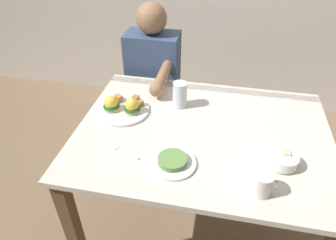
{
  "coord_description": "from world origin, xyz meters",
  "views": [
    {
      "loc": [
        0.06,
        -1.14,
        1.66
      ],
      "look_at": [
        -0.17,
        0.0,
        0.78
      ],
      "focal_mm": 32.62,
      "sensor_mm": 36.0,
      "label": 1
    }
  ],
  "objects_px": {
    "eggs_benedict_plate": "(122,107)",
    "water_glass_near": "(180,96)",
    "fruit_bowl": "(283,160)",
    "diner_person": "(153,79)",
    "dining_table": "(201,148)",
    "fork": "(123,151)",
    "coffee_mug": "(262,183)",
    "side_plate": "(172,162)"
  },
  "relations": [
    {
      "from": "coffee_mug",
      "to": "water_glass_near",
      "type": "relative_size",
      "value": 0.8
    },
    {
      "from": "eggs_benedict_plate",
      "to": "water_glass_near",
      "type": "xyz_separation_m",
      "value": [
        0.28,
        0.11,
        0.03
      ]
    },
    {
      "from": "fruit_bowl",
      "to": "diner_person",
      "type": "relative_size",
      "value": 0.11
    },
    {
      "from": "fruit_bowl",
      "to": "water_glass_near",
      "type": "relative_size",
      "value": 0.87
    },
    {
      "from": "eggs_benedict_plate",
      "to": "dining_table",
      "type": "bearing_deg",
      "value": -10.11
    },
    {
      "from": "water_glass_near",
      "to": "coffee_mug",
      "type": "bearing_deg",
      "value": -52.13
    },
    {
      "from": "coffee_mug",
      "to": "fruit_bowl",
      "type": "bearing_deg",
      "value": 60.05
    },
    {
      "from": "diner_person",
      "to": "water_glass_near",
      "type": "bearing_deg",
      "value": -58.62
    },
    {
      "from": "eggs_benedict_plate",
      "to": "diner_person",
      "type": "bearing_deg",
      "value": 86.83
    },
    {
      "from": "dining_table",
      "to": "water_glass_near",
      "type": "relative_size",
      "value": 8.66
    },
    {
      "from": "dining_table",
      "to": "eggs_benedict_plate",
      "type": "distance_m",
      "value": 0.45
    },
    {
      "from": "coffee_mug",
      "to": "water_glass_near",
      "type": "distance_m",
      "value": 0.65
    },
    {
      "from": "dining_table",
      "to": "coffee_mug",
      "type": "height_order",
      "value": "coffee_mug"
    },
    {
      "from": "fruit_bowl",
      "to": "eggs_benedict_plate",
      "type": "bearing_deg",
      "value": 163.0
    },
    {
      "from": "fruit_bowl",
      "to": "diner_person",
      "type": "height_order",
      "value": "diner_person"
    },
    {
      "from": "fruit_bowl",
      "to": "fork",
      "type": "distance_m",
      "value": 0.68
    },
    {
      "from": "eggs_benedict_plate",
      "to": "fruit_bowl",
      "type": "height_order",
      "value": "eggs_benedict_plate"
    },
    {
      "from": "fork",
      "to": "water_glass_near",
      "type": "height_order",
      "value": "water_glass_near"
    },
    {
      "from": "dining_table",
      "to": "fruit_bowl",
      "type": "distance_m",
      "value": 0.41
    },
    {
      "from": "coffee_mug",
      "to": "side_plate",
      "type": "distance_m",
      "value": 0.37
    },
    {
      "from": "eggs_benedict_plate",
      "to": "fork",
      "type": "distance_m",
      "value": 0.31
    },
    {
      "from": "eggs_benedict_plate",
      "to": "fruit_bowl",
      "type": "xyz_separation_m",
      "value": [
        0.77,
        -0.24,
        0.0
      ]
    },
    {
      "from": "dining_table",
      "to": "coffee_mug",
      "type": "bearing_deg",
      "value": -51.97
    },
    {
      "from": "water_glass_near",
      "to": "diner_person",
      "type": "height_order",
      "value": "diner_person"
    },
    {
      "from": "eggs_benedict_plate",
      "to": "fruit_bowl",
      "type": "relative_size",
      "value": 2.25
    },
    {
      "from": "water_glass_near",
      "to": "fruit_bowl",
      "type": "bearing_deg",
      "value": -35.26
    },
    {
      "from": "diner_person",
      "to": "dining_table",
      "type": "bearing_deg",
      "value": -56.58
    },
    {
      "from": "water_glass_near",
      "to": "diner_person",
      "type": "xyz_separation_m",
      "value": [
        -0.25,
        0.41,
        -0.15
      ]
    },
    {
      "from": "eggs_benedict_plate",
      "to": "side_plate",
      "type": "distance_m",
      "value": 0.46
    },
    {
      "from": "dining_table",
      "to": "diner_person",
      "type": "height_order",
      "value": "diner_person"
    },
    {
      "from": "water_glass_near",
      "to": "fork",
      "type": "bearing_deg",
      "value": -114.5
    },
    {
      "from": "dining_table",
      "to": "fork",
      "type": "height_order",
      "value": "fork"
    },
    {
      "from": "dining_table",
      "to": "fork",
      "type": "bearing_deg",
      "value": -146.95
    },
    {
      "from": "fruit_bowl",
      "to": "water_glass_near",
      "type": "distance_m",
      "value": 0.61
    },
    {
      "from": "dining_table",
      "to": "eggs_benedict_plate",
      "type": "height_order",
      "value": "eggs_benedict_plate"
    },
    {
      "from": "diner_person",
      "to": "fork",
      "type": "bearing_deg",
      "value": -85.17
    },
    {
      "from": "fork",
      "to": "diner_person",
      "type": "bearing_deg",
      "value": 94.83
    },
    {
      "from": "dining_table",
      "to": "water_glass_near",
      "type": "bearing_deg",
      "value": 127.59
    },
    {
      "from": "side_plate",
      "to": "fork",
      "type": "bearing_deg",
      "value": 171.95
    },
    {
      "from": "dining_table",
      "to": "water_glass_near",
      "type": "xyz_separation_m",
      "value": [
        -0.14,
        0.19,
        0.17
      ]
    },
    {
      "from": "fruit_bowl",
      "to": "water_glass_near",
      "type": "height_order",
      "value": "water_glass_near"
    },
    {
      "from": "fork",
      "to": "side_plate",
      "type": "bearing_deg",
      "value": -8.05
    }
  ]
}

